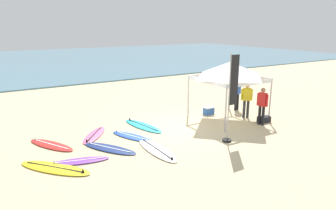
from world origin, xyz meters
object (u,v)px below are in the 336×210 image
at_px(canopy_tent, 230,70).
at_px(surfboard_blue, 131,136).
at_px(surfboard_purple, 79,161).
at_px(person_red, 262,104).
at_px(gear_bag_near_tent, 264,119).
at_px(banner_flag, 231,102).
at_px(cooler_box, 209,111).
at_px(surfboard_pink, 94,135).
at_px(surfboard_navy, 109,148).
at_px(person_blue, 237,92).
at_px(surfboard_yellow, 55,168).
at_px(person_yellow, 247,98).
at_px(surfboard_cyan, 143,126).
at_px(surfboard_red, 51,145).
at_px(surfboard_white, 157,150).

bearing_deg(canopy_tent, surfboard_blue, 178.64).
relative_size(surfboard_purple, person_red, 1.16).
height_order(surfboard_purple, gear_bag_near_tent, gear_bag_near_tent).
height_order(surfboard_purple, banner_flag, banner_flag).
bearing_deg(cooler_box, gear_bag_near_tent, -59.74).
bearing_deg(cooler_box, surfboard_pink, -179.97).
distance_m(surfboard_navy, banner_flag, 4.87).
bearing_deg(person_blue, surfboard_yellow, -167.49).
xyz_separation_m(person_blue, person_red, (-0.82, -2.43, 0.00)).
xyz_separation_m(surfboard_pink, banner_flag, (4.34, -3.30, 1.54)).
bearing_deg(canopy_tent, person_blue, 32.25).
bearing_deg(person_yellow, surfboard_yellow, -174.49).
xyz_separation_m(canopy_tent, person_red, (0.68, -1.49, -1.40)).
relative_size(surfboard_cyan, surfboard_yellow, 1.05).
distance_m(surfboard_cyan, surfboard_yellow, 4.85).
bearing_deg(canopy_tent, gear_bag_near_tent, -50.66).
bearing_deg(surfboard_red, surfboard_white, -38.19).
height_order(surfboard_navy, gear_bag_near_tent, gear_bag_near_tent).
distance_m(surfboard_purple, person_blue, 9.27).
height_order(surfboard_cyan, person_blue, person_blue).
height_order(surfboard_blue, gear_bag_near_tent, gear_bag_near_tent).
height_order(surfboard_yellow, banner_flag, banner_flag).
xyz_separation_m(surfboard_red, surfboard_yellow, (-0.30, -2.08, -0.00)).
bearing_deg(surfboard_pink, surfboard_cyan, 0.69).
relative_size(surfboard_blue, gear_bag_near_tent, 3.41).
distance_m(canopy_tent, surfboard_purple, 7.93).
xyz_separation_m(surfboard_white, surfboard_yellow, (-3.46, 0.41, -0.00)).
xyz_separation_m(canopy_tent, surfboard_cyan, (-4.03, 1.07, -2.35)).
bearing_deg(cooler_box, surfboard_red, -178.55).
bearing_deg(person_blue, surfboard_white, -157.80).
xyz_separation_m(surfboard_purple, gear_bag_near_tent, (8.57, -0.20, 0.10)).
distance_m(banner_flag, gear_bag_near_tent, 3.46).
height_order(surfboard_cyan, surfboard_red, same).
bearing_deg(person_red, surfboard_blue, 164.25).
bearing_deg(banner_flag, surfboard_red, 152.91).
bearing_deg(person_blue, person_yellow, -115.59).
distance_m(surfboard_cyan, surfboard_white, 2.83).
height_order(canopy_tent, surfboard_blue, canopy_tent).
relative_size(surfboard_purple, surfboard_navy, 0.88).
height_order(surfboard_cyan, surfboard_white, same).
distance_m(surfboard_cyan, surfboard_blue, 1.38).
xyz_separation_m(surfboard_white, surfboard_blue, (-0.20, 1.76, 0.00)).
relative_size(surfboard_purple, surfboard_red, 0.89).
bearing_deg(person_blue, surfboard_pink, 179.24).
xyz_separation_m(canopy_tent, person_blue, (1.50, 0.94, -1.40)).
bearing_deg(canopy_tent, person_red, -65.52).
xyz_separation_m(surfboard_white, cooler_box, (4.53, 2.69, 0.16)).
distance_m(surfboard_white, gear_bag_near_tent, 5.92).
distance_m(surfboard_red, surfboard_pink, 1.75).
relative_size(surfboard_pink, person_blue, 1.16).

